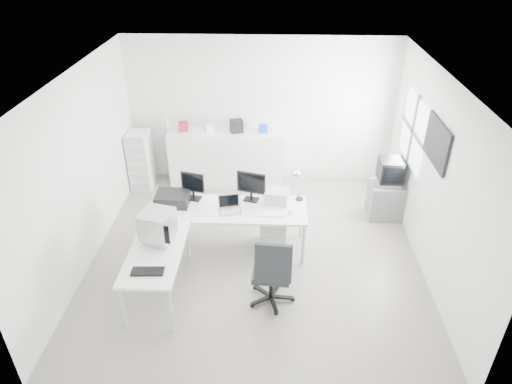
{
  "coord_description": "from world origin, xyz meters",
  "views": [
    {
      "loc": [
        0.24,
        -5.66,
        4.5
      ],
      "look_at": [
        0.0,
        0.2,
        1.0
      ],
      "focal_mm": 32.0,
      "sensor_mm": 36.0,
      "label": 1
    }
  ],
  "objects_px": {
    "lcd_monitor_large": "(251,187)",
    "office_chair": "(272,268)",
    "lcd_monitor_small": "(193,186)",
    "sideboard": "(227,158)",
    "side_desk": "(158,274)",
    "filing_cabinet": "(141,160)",
    "drawer_pedestal": "(273,231)",
    "tv_cabinet": "(386,200)",
    "inkjet_printer": "(173,198)",
    "main_desk": "(228,228)",
    "laser_printer": "(277,196)",
    "crt_monitor": "(158,227)",
    "laptop": "(230,206)",
    "crt_tv": "(391,172)"
  },
  "relations": [
    {
      "from": "crt_monitor",
      "to": "sideboard",
      "type": "distance_m",
      "value": 3.06
    },
    {
      "from": "laptop",
      "to": "crt_tv",
      "type": "bearing_deg",
      "value": 10.76
    },
    {
      "from": "main_desk",
      "to": "laser_printer",
      "type": "xyz_separation_m",
      "value": [
        0.75,
        0.22,
        0.47
      ]
    },
    {
      "from": "side_desk",
      "to": "filing_cabinet",
      "type": "xyz_separation_m",
      "value": [
        -1.0,
        3.0,
        0.19
      ]
    },
    {
      "from": "laser_printer",
      "to": "laptop",
      "type": "bearing_deg",
      "value": -145.89
    },
    {
      "from": "inkjet_printer",
      "to": "laser_printer",
      "type": "xyz_separation_m",
      "value": [
        1.6,
        0.12,
        0.01
      ]
    },
    {
      "from": "side_desk",
      "to": "sideboard",
      "type": "distance_m",
      "value": 3.28
    },
    {
      "from": "inkjet_printer",
      "to": "tv_cabinet",
      "type": "xyz_separation_m",
      "value": [
        3.5,
        0.93,
        -0.52
      ]
    },
    {
      "from": "drawer_pedestal",
      "to": "lcd_monitor_small",
      "type": "xyz_separation_m",
      "value": [
        -1.25,
        0.2,
        0.68
      ]
    },
    {
      "from": "tv_cabinet",
      "to": "laser_printer",
      "type": "bearing_deg",
      "value": -157.02
    },
    {
      "from": "laptop",
      "to": "office_chair",
      "type": "distance_m",
      "value": 1.25
    },
    {
      "from": "office_chair",
      "to": "filing_cabinet",
      "type": "distance_m",
      "value": 3.95
    },
    {
      "from": "inkjet_printer",
      "to": "filing_cabinet",
      "type": "bearing_deg",
      "value": 119.72
    },
    {
      "from": "laptop",
      "to": "filing_cabinet",
      "type": "distance_m",
      "value": 2.77
    },
    {
      "from": "side_desk",
      "to": "lcd_monitor_large",
      "type": "xyz_separation_m",
      "value": [
        1.2,
        1.35,
        0.61
      ]
    },
    {
      "from": "lcd_monitor_large",
      "to": "office_chair",
      "type": "distance_m",
      "value": 1.48
    },
    {
      "from": "side_desk",
      "to": "laptop",
      "type": "bearing_deg",
      "value": 48.01
    },
    {
      "from": "lcd_monitor_small",
      "to": "tv_cabinet",
      "type": "distance_m",
      "value": 3.36
    },
    {
      "from": "inkjet_printer",
      "to": "laser_printer",
      "type": "height_order",
      "value": "laser_printer"
    },
    {
      "from": "lcd_monitor_small",
      "to": "sideboard",
      "type": "relative_size",
      "value": 0.21
    },
    {
      "from": "main_desk",
      "to": "lcd_monitor_large",
      "type": "height_order",
      "value": "lcd_monitor_large"
    },
    {
      "from": "drawer_pedestal",
      "to": "tv_cabinet",
      "type": "xyz_separation_m",
      "value": [
        1.95,
        0.98,
        0.02
      ]
    },
    {
      "from": "laser_printer",
      "to": "tv_cabinet",
      "type": "distance_m",
      "value": 2.13
    },
    {
      "from": "office_chair",
      "to": "crt_tv",
      "type": "distance_m",
      "value": 2.93
    },
    {
      "from": "drawer_pedestal",
      "to": "laser_printer",
      "type": "height_order",
      "value": "laser_printer"
    },
    {
      "from": "laser_printer",
      "to": "office_chair",
      "type": "relative_size",
      "value": 0.32
    },
    {
      "from": "filing_cabinet",
      "to": "office_chair",
      "type": "bearing_deg",
      "value": -50.05
    },
    {
      "from": "laser_printer",
      "to": "office_chair",
      "type": "bearing_deg",
      "value": -83.14
    },
    {
      "from": "main_desk",
      "to": "laptop",
      "type": "distance_m",
      "value": 0.49
    },
    {
      "from": "lcd_monitor_large",
      "to": "crt_tv",
      "type": "relative_size",
      "value": 0.93
    },
    {
      "from": "inkjet_printer",
      "to": "lcd_monitor_large",
      "type": "distance_m",
      "value": 1.22
    },
    {
      "from": "side_desk",
      "to": "inkjet_printer",
      "type": "bearing_deg",
      "value": 90.0
    },
    {
      "from": "lcd_monitor_large",
      "to": "crt_monitor",
      "type": "bearing_deg",
      "value": -122.43
    },
    {
      "from": "side_desk",
      "to": "lcd_monitor_large",
      "type": "relative_size",
      "value": 3.01
    },
    {
      "from": "sideboard",
      "to": "side_desk",
      "type": "bearing_deg",
      "value": -101.13
    },
    {
      "from": "laptop",
      "to": "office_chair",
      "type": "height_order",
      "value": "office_chair"
    },
    {
      "from": "laptop",
      "to": "sideboard",
      "type": "xyz_separation_m",
      "value": [
        -0.27,
        2.22,
        -0.31
      ]
    },
    {
      "from": "crt_monitor",
      "to": "main_desk",
      "type": "bearing_deg",
      "value": 59.64
    },
    {
      "from": "lcd_monitor_large",
      "to": "filing_cabinet",
      "type": "height_order",
      "value": "lcd_monitor_large"
    },
    {
      "from": "crt_tv",
      "to": "sideboard",
      "type": "relative_size",
      "value": 0.23
    },
    {
      "from": "drawer_pedestal",
      "to": "laser_printer",
      "type": "xyz_separation_m",
      "value": [
        0.05,
        0.17,
        0.55
      ]
    },
    {
      "from": "lcd_monitor_large",
      "to": "tv_cabinet",
      "type": "distance_m",
      "value": 2.52
    },
    {
      "from": "side_desk",
      "to": "drawer_pedestal",
      "type": "xyz_separation_m",
      "value": [
        1.55,
        1.15,
        -0.08
      ]
    },
    {
      "from": "inkjet_printer",
      "to": "crt_monitor",
      "type": "xyz_separation_m",
      "value": [
        0.0,
        -0.95,
        0.13
      ]
    },
    {
      "from": "crt_monitor",
      "to": "side_desk",
      "type": "bearing_deg",
      "value": -75.36
    },
    {
      "from": "laptop",
      "to": "crt_tv",
      "type": "distance_m",
      "value": 2.83
    },
    {
      "from": "office_chair",
      "to": "crt_tv",
      "type": "xyz_separation_m",
      "value": [
        1.96,
        2.16,
        0.32
      ]
    },
    {
      "from": "main_desk",
      "to": "laptop",
      "type": "bearing_deg",
      "value": -63.43
    },
    {
      "from": "office_chair",
      "to": "laptop",
      "type": "bearing_deg",
      "value": 126.05
    },
    {
      "from": "office_chair",
      "to": "filing_cabinet",
      "type": "xyz_separation_m",
      "value": [
        -2.54,
        3.03,
        0.01
      ]
    }
  ]
}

